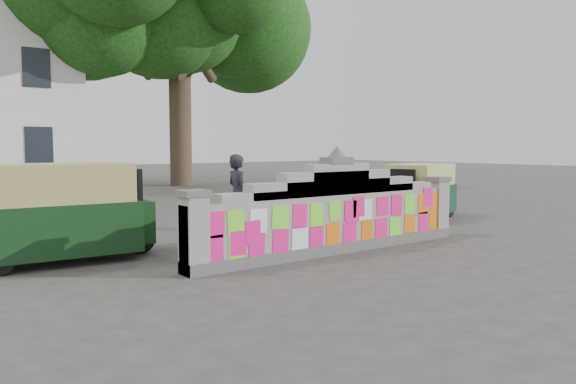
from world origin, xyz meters
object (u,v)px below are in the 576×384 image
pedestrian (335,193)px  rickshaw_left (60,211)px  cyclist_bike (238,225)px  cyclist_rider (238,208)px  rickshaw_right (419,191)px

pedestrian → rickshaw_left: 6.21m
cyclist_bike → rickshaw_left: (-3.09, 0.87, 0.41)m
pedestrian → cyclist_rider: bearing=-115.9°
pedestrian → rickshaw_left: (-6.20, 0.28, -0.00)m
cyclist_bike → pedestrian: 3.20m
cyclist_rider → rickshaw_left: rickshaw_left is taller
cyclist_rider → cyclist_bike: bearing=0.0°
pedestrian → rickshaw_left: size_ratio=0.57×
cyclist_rider → pedestrian: (3.11, 0.58, 0.09)m
rickshaw_left → rickshaw_right: 9.47m
cyclist_bike → rickshaw_right: 6.43m
rickshaw_right → pedestrian: bearing=-14.4°
cyclist_bike → rickshaw_left: rickshaw_left is taller
rickshaw_left → rickshaw_right: rickshaw_left is taller
cyclist_bike → rickshaw_left: size_ratio=0.57×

